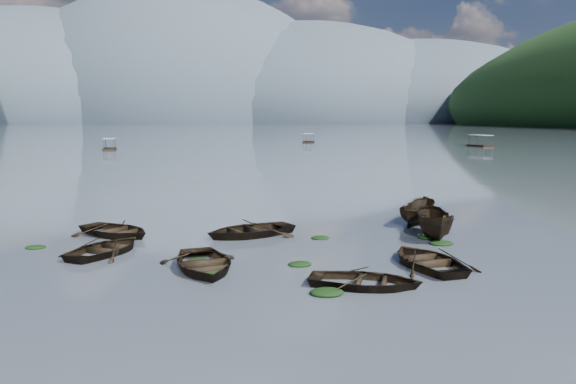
{
  "coord_description": "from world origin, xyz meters",
  "views": [
    {
      "loc": [
        -3.66,
        -16.95,
        5.81
      ],
      "look_at": [
        0.0,
        12.0,
        2.0
      ],
      "focal_mm": 35.0,
      "sensor_mm": 36.0,
      "label": 1
    }
  ],
  "objects": [
    {
      "name": "ground_plane",
      "position": [
        0.0,
        0.0,
        0.0
      ],
      "size": [
        2400.0,
        2400.0,
        0.0
      ],
      "primitive_type": "plane",
      "color": "#515965"
    },
    {
      "name": "haze_mtn_a",
      "position": [
        -260.0,
        900.0,
        0.0
      ],
      "size": [
        520.0,
        520.0,
        280.0
      ],
      "primitive_type": "ellipsoid",
      "color": "#475666",
      "rests_on": "ground"
    },
    {
      "name": "haze_mtn_b",
      "position": [
        -60.0,
        900.0,
        0.0
      ],
      "size": [
        520.0,
        520.0,
        340.0
      ],
      "primitive_type": "ellipsoid",
      "color": "#475666",
      "rests_on": "ground"
    },
    {
      "name": "haze_mtn_c",
      "position": [
        140.0,
        900.0,
        0.0
      ],
      "size": [
        520.0,
        520.0,
        260.0
      ],
      "primitive_type": "ellipsoid",
      "color": "#475666",
      "rests_on": "ground"
    },
    {
      "name": "haze_mtn_d",
      "position": [
        320.0,
        900.0,
        0.0
      ],
      "size": [
        520.0,
        520.0,
        220.0
      ],
      "primitive_type": "ellipsoid",
      "color": "#475666",
      "rests_on": "ground"
    },
    {
      "name": "rowboat_0",
      "position": [
        -4.26,
        4.47,
        0.0
      ],
      "size": [
        3.95,
        4.98,
        0.93
      ],
      "primitive_type": "imported",
      "rotation": [
        0.0,
        0.0,
        0.18
      ],
      "color": "black",
      "rests_on": "ground"
    },
    {
      "name": "rowboat_1",
      "position": [
        -8.5,
        7.71,
        0.0
      ],
      "size": [
        4.59,
        5.0,
        0.85
      ],
      "primitive_type": "imported",
      "rotation": [
        0.0,
        0.0,
        2.61
      ],
      "color": "black",
      "rests_on": "ground"
    },
    {
      "name": "rowboat_3",
      "position": [
        4.57,
        3.92,
        0.0
      ],
      "size": [
        3.71,
        4.74,
        0.9
      ],
      "primitive_type": "imported",
      "rotation": [
        0.0,
        0.0,
        3.3
      ],
      "color": "black",
      "rests_on": "ground"
    },
    {
      "name": "rowboat_4",
      "position": [
        1.39,
        1.51,
        0.0
      ],
      "size": [
        4.66,
        3.98,
        0.81
      ],
      "primitive_type": "imported",
      "rotation": [
        0.0,
        0.0,
        1.22
      ],
      "color": "black",
      "rests_on": "ground"
    },
    {
      "name": "rowboat_5",
      "position": [
        6.97,
        9.1,
        0.0
      ],
      "size": [
        2.59,
        4.52,
        1.64
      ],
      "primitive_type": "imported",
      "rotation": [
        0.0,
        0.0,
        -0.25
      ],
      "color": "black",
      "rests_on": "ground"
    },
    {
      "name": "rowboat_6",
      "position": [
        -8.79,
        11.56,
        0.0
      ],
      "size": [
        5.39,
        5.3,
        0.92
      ],
      "primitive_type": "imported",
      "rotation": [
        0.0,
        0.0,
        0.84
      ],
      "color": "black",
      "rests_on": "ground"
    },
    {
      "name": "rowboat_7",
      "position": [
        -2.11,
        10.67,
        0.0
      ],
      "size": [
        5.66,
        5.03,
        0.97
      ],
      "primitive_type": "imported",
      "rotation": [
        0.0,
        0.0,
        5.16
      ],
      "color": "black",
      "rests_on": "ground"
    },
    {
      "name": "rowboat_8",
      "position": [
        7.37,
        12.83,
        0.0
      ],
      "size": [
        3.52,
        3.99,
        1.5
      ],
      "primitive_type": "imported",
      "rotation": [
        0.0,
        0.0,
        2.49
      ],
      "color": "black",
      "rests_on": "ground"
    },
    {
      "name": "weed_clump_0",
      "position": [
        -3.8,
        3.75,
        0.0
      ],
      "size": [
        0.95,
        0.78,
        0.21
      ],
      "primitive_type": "ellipsoid",
      "color": "black",
      "rests_on": "ground"
    },
    {
      "name": "weed_clump_1",
      "position": [
        -0.46,
        4.66,
        0.0
      ],
      "size": [
        0.95,
        0.76,
        0.21
      ],
      "primitive_type": "ellipsoid",
      "color": "black",
      "rests_on": "ground"
    },
    {
      "name": "weed_clump_2",
      "position": [
        -0.09,
        0.87,
        0.0
      ],
      "size": [
        1.15,
        0.92,
        0.25
      ],
      "primitive_type": "ellipsoid",
      "color": "black",
      "rests_on": "ground"
    },
    {
      "name": "weed_clump_3",
      "position": [
        1.27,
        9.52,
        0.0
      ],
      "size": [
        0.89,
        0.75,
        0.2
      ],
      "primitive_type": "ellipsoid",
      "color": "black",
      "rests_on": "ground"
    },
    {
      "name": "weed_clump_4",
      "position": [
        6.66,
        7.54,
        0.0
      ],
      "size": [
        1.12,
        0.89,
        0.23
      ],
      "primitive_type": "ellipsoid",
      "color": "black",
      "rests_on": "ground"
    },
    {
      "name": "weed_clump_5",
      "position": [
        -11.91,
        9.14,
        0.0
      ],
      "size": [
        0.9,
        0.72,
        0.19
      ],
      "primitive_type": "ellipsoid",
      "color": "black",
      "rests_on": "ground"
    },
    {
      "name": "weed_clump_6",
      "position": [
        -4.53,
        5.79,
        0.0
      ],
      "size": [
        0.89,
        0.74,
        0.19
      ],
      "primitive_type": "ellipsoid",
      "color": "black",
      "rests_on": "ground"
    },
    {
      "name": "weed_clump_7",
      "position": [
        6.65,
        8.91,
        0.0
      ],
      "size": [
        1.22,
        0.97,
        0.27
      ],
      "primitive_type": "ellipsoid",
      "color": "black",
      "rests_on": "ground"
    },
    {
      "name": "pontoon_left",
      "position": [
        -23.93,
        93.04,
        0.0
      ],
      "size": [
        2.77,
        5.58,
        2.06
      ],
      "primitive_type": null,
      "rotation": [
        0.0,
        0.0,
        0.1
      ],
      "color": "black",
      "rests_on": "ground"
    },
    {
      "name": "pontoon_centre",
      "position": [
        19.01,
        121.35,
        0.0
      ],
      "size": [
        3.91,
        5.96,
        2.11
      ],
      "primitive_type": null,
      "rotation": [
        0.0,
        0.0,
        -0.32
      ],
      "color": "black",
      "rests_on": "ground"
    },
    {
      "name": "pontoon_right",
      "position": [
        51.48,
        95.57,
        0.0
      ],
      "size": [
        3.38,
        6.44,
        2.36
      ],
      "primitive_type": null,
      "rotation": [
        0.0,
        0.0,
        0.14
      ],
      "color": "black",
      "rests_on": "ground"
    }
  ]
}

